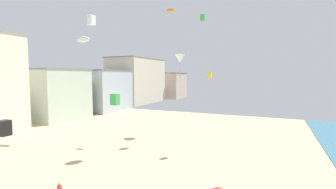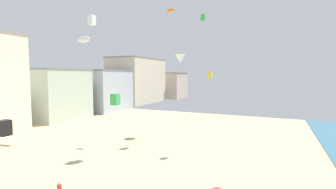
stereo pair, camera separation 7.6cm
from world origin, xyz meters
name	(u,v)px [view 1 (the left image)]	position (x,y,z in m)	size (l,w,h in m)	color
boardwalk_hotel_mid	(55,94)	(-29.26, 39.46, 5.50)	(10.62, 12.38, 10.99)	#B7C6B2
boardwalk_hotel_far	(100,90)	(-29.26, 54.26, 5.53)	(13.20, 13.50, 11.04)	#ADB7C1
boardwalk_hotel_distant	(137,81)	(-29.26, 73.91, 7.72)	(11.70, 22.16, 15.44)	beige
boardwalk_hotel_furthest	(162,85)	(-29.26, 94.45, 5.36)	(18.35, 12.53, 10.72)	#C6B29E
kite_white_parafoil	(83,39)	(-12.53, 30.79, 15.15)	(2.47, 0.68, 0.96)	white
kite_yellow_box	(209,75)	(7.36, 31.76, 9.59)	(0.50, 0.50, 0.79)	yellow
kite_black_box	(4,128)	(-2.95, 12.46, 5.70)	(0.73, 0.73, 1.15)	black
kite_green_box	(203,18)	(4.51, 38.31, 18.44)	(0.62, 0.62, 0.97)	green
kite_green_box_2	(115,99)	(-2.21, 24.81, 6.71)	(0.85, 0.85, 1.33)	green
kite_white_delta	(180,59)	(0.33, 39.44, 12.34)	(1.73, 1.73, 3.93)	white
kite_orange_parafoil	(170,10)	(-0.21, 36.61, 19.65)	(1.40, 0.39, 0.54)	orange
kite_white_box	(91,20)	(-5.38, 24.69, 16.18)	(0.71, 0.71, 1.11)	white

